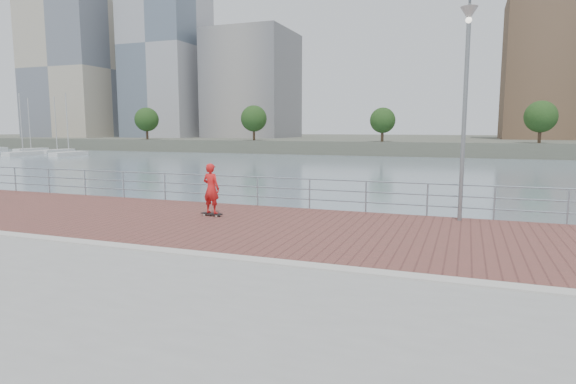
% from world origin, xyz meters
% --- Properties ---
extents(water, '(400.00, 400.00, 0.00)m').
position_xyz_m(water, '(0.00, 0.00, -2.00)').
color(water, slate).
rests_on(water, ground).
extents(brick_lane, '(40.00, 6.80, 0.02)m').
position_xyz_m(brick_lane, '(0.00, 3.60, 0.01)').
color(brick_lane, brown).
rests_on(brick_lane, seawall).
extents(curb, '(40.00, 0.40, 0.06)m').
position_xyz_m(curb, '(0.00, 0.00, 0.03)').
color(curb, '#B7B5AD').
rests_on(curb, seawall).
extents(far_shore, '(320.00, 95.00, 2.50)m').
position_xyz_m(far_shore, '(0.00, 122.50, -0.75)').
color(far_shore, '#4C5142').
rests_on(far_shore, ground).
extents(guardrail, '(39.06, 0.06, 1.13)m').
position_xyz_m(guardrail, '(0.00, 7.00, 0.69)').
color(guardrail, '#8C9EA8').
rests_on(guardrail, brick_lane).
extents(street_lamp, '(0.48, 1.40, 6.61)m').
position_xyz_m(street_lamp, '(4.11, 6.02, 4.69)').
color(street_lamp, gray).
rests_on(street_lamp, brick_lane).
extents(skateboard, '(0.79, 0.30, 0.09)m').
position_xyz_m(skateboard, '(-3.63, 4.48, 0.09)').
color(skateboard, black).
rests_on(skateboard, brick_lane).
extents(skateboarder, '(0.65, 0.48, 1.67)m').
position_xyz_m(skateboarder, '(-3.63, 4.48, 0.94)').
color(skateboarder, red).
rests_on(skateboarder, skateboard).
extents(shoreline_trees, '(144.85, 5.09, 6.79)m').
position_xyz_m(shoreline_trees, '(1.65, 77.00, 4.53)').
color(shoreline_trees, '#473323').
rests_on(shoreline_trees, far_shore).
extents(marina, '(32.07, 18.09, 11.01)m').
position_xyz_m(marina, '(-78.94, 59.84, -1.50)').
color(marina, silver).
rests_on(marina, water).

